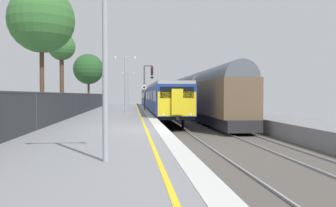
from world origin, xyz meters
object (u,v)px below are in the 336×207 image
at_px(speed_limit_sign, 144,94).
at_px(platform_lamp_mid, 125,79).
at_px(background_tree_right, 61,49).
at_px(background_tree_centre, 41,21).
at_px(signal_gantry, 147,82).
at_px(platform_lamp_far, 128,85).
at_px(platform_lamp_near, 105,43).
at_px(background_tree_left, 88,70).
at_px(commuter_train_at_platform, 157,98).
at_px(freight_train_adjacent_track, 193,94).

relative_size(speed_limit_sign, platform_lamp_mid, 0.52).
bearing_deg(speed_limit_sign, platform_lamp_mid, -111.84).
bearing_deg(background_tree_right, speed_limit_sign, -0.70).
bearing_deg(background_tree_centre, signal_gantry, 63.54).
distance_m(signal_gantry, platform_lamp_far, 17.58).
bearing_deg(background_tree_centre, platform_lamp_near, -71.12).
xyz_separation_m(speed_limit_sign, background_tree_left, (-7.32, 12.17, 3.30)).
xyz_separation_m(commuter_train_at_platform, background_tree_centre, (-9.20, -20.77, 5.32)).
distance_m(platform_lamp_near, background_tree_centre, 17.18).
bearing_deg(background_tree_left, background_tree_centre, -90.07).
bearing_deg(signal_gantry, background_tree_left, 127.67).
distance_m(platform_lamp_far, background_tree_centre, 33.58).
xyz_separation_m(platform_lamp_mid, background_tree_centre, (-5.43, -8.54, 3.44)).
relative_size(freight_train_adjacent_track, platform_lamp_mid, 7.33).
bearing_deg(freight_train_adjacent_track, background_tree_left, 145.62).
bearing_deg(speed_limit_sign, commuter_train_at_platform, 76.07).
bearing_deg(speed_limit_sign, signal_gantry, 80.36).
distance_m(freight_train_adjacent_track, platform_lamp_near, 33.32).
distance_m(signal_gantry, speed_limit_sign, 2.61).
distance_m(platform_lamp_near, platform_lamp_mid, 24.43).
distance_m(platform_lamp_near, platform_lamp_far, 48.85).
relative_size(freight_train_adjacent_track, speed_limit_sign, 14.04).
bearing_deg(freight_train_adjacent_track, background_tree_centre, -128.69).
relative_size(platform_lamp_far, background_tree_right, 0.66).
bearing_deg(commuter_train_at_platform, background_tree_left, 152.73).
bearing_deg(platform_lamp_mid, background_tree_right, 143.69).
distance_m(signal_gantry, background_tree_right, 9.79).
height_order(signal_gantry, background_tree_right, background_tree_right).
relative_size(platform_lamp_mid, background_tree_right, 0.65).
bearing_deg(speed_limit_sign, background_tree_left, 121.04).
relative_size(speed_limit_sign, platform_lamp_near, 0.57).
xyz_separation_m(commuter_train_at_platform, background_tree_left, (-9.17, 4.73, 3.79)).
relative_size(commuter_train_at_platform, freight_train_adjacent_track, 1.09).
xyz_separation_m(platform_lamp_mid, background_tree_right, (-6.67, 4.90, 3.31)).
bearing_deg(background_tree_right, signal_gantry, 13.15).
bearing_deg(background_tree_centre, platform_lamp_far, 80.64).
bearing_deg(background_tree_left, commuter_train_at_platform, -27.27).
relative_size(platform_lamp_near, platform_lamp_far, 0.91).
xyz_separation_m(platform_lamp_mid, platform_lamp_far, (0.00, 24.43, 0.03)).
bearing_deg(platform_lamp_near, background_tree_centre, 108.88).
relative_size(signal_gantry, background_tree_right, 0.61).
bearing_deg(background_tree_left, platform_lamp_near, -82.56).
height_order(platform_lamp_mid, background_tree_right, background_tree_right).
xyz_separation_m(freight_train_adjacent_track, speed_limit_sign, (-5.85, -3.16, 0.06)).
height_order(freight_train_adjacent_track, background_tree_left, background_tree_left).
relative_size(platform_lamp_near, platform_lamp_mid, 0.92).
relative_size(speed_limit_sign, background_tree_left, 0.38).
height_order(platform_lamp_near, platform_lamp_far, platform_lamp_far).
xyz_separation_m(freight_train_adjacent_track, background_tree_centre, (-13.21, -16.49, 4.88)).
xyz_separation_m(speed_limit_sign, platform_lamp_far, (-1.92, 19.63, 1.42)).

